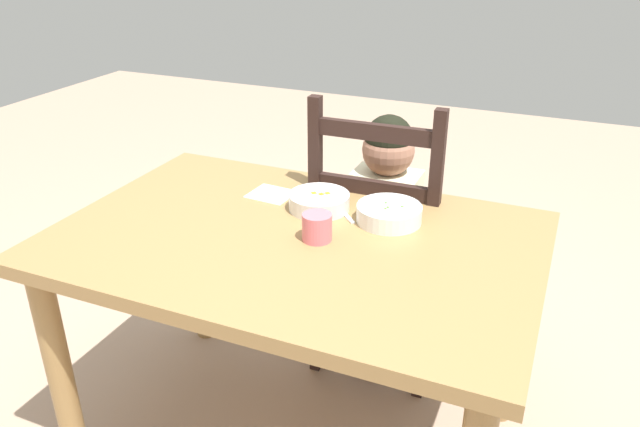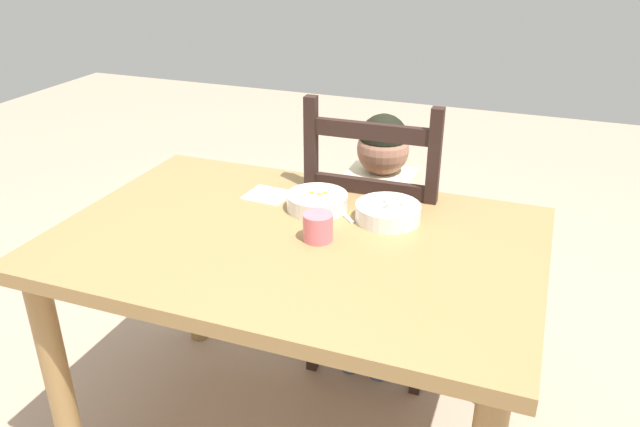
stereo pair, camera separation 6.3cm
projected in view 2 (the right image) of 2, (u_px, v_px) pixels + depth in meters
dining_table at (296, 269)px, 1.70m from camera, size 1.29×0.86×0.73m
dining_chair at (377, 249)px, 2.14m from camera, size 0.43×0.43×1.02m
child_figure at (378, 209)px, 2.07m from camera, size 0.32×0.31×0.93m
bowl_of_peas at (388, 212)px, 1.73m from camera, size 0.18×0.18×0.05m
bowl_of_carrots at (317, 201)px, 1.80m from camera, size 0.18×0.18×0.05m
spoon at (339, 209)px, 1.80m from camera, size 0.11×0.11×0.01m
drinking_cup at (318, 227)px, 1.62m from camera, size 0.08×0.08×0.07m
paper_napkin at (268, 195)px, 1.90m from camera, size 0.14×0.13×0.00m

